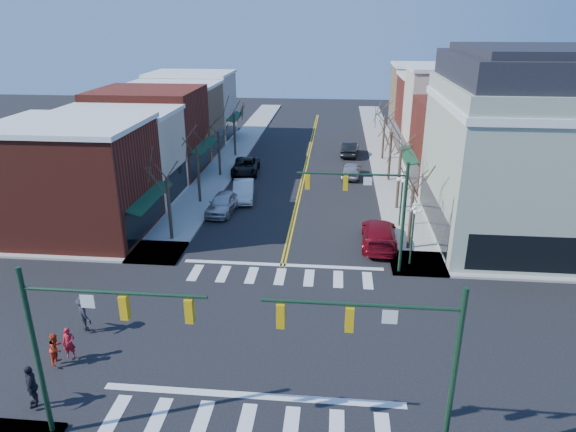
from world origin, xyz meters
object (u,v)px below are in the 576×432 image
(victorian_corner, at_px, (528,146))
(pedestrian_red_a, at_px, (69,343))
(lamppost_corner, at_px, (413,223))
(car_left_mid, at_px, (243,190))
(car_right_mid, at_px, (351,170))
(pedestrian_dark_a, at_px, (32,386))
(pedestrian_dark_b, at_px, (85,313))
(car_left_far, at_px, (246,166))
(pedestrian_red_b, at_px, (56,348))
(lamppost_midblock, at_px, (402,191))
(car_right_far, at_px, (350,149))
(car_left_near, at_px, (223,203))
(car_right_near, at_px, (379,234))

(victorian_corner, height_order, pedestrian_red_a, victorian_corner)
(lamppost_corner, bearing_deg, car_left_mid, 137.89)
(car_right_mid, bearing_deg, pedestrian_dark_a, 75.36)
(pedestrian_dark_a, xyz_separation_m, pedestrian_dark_b, (-0.39, 5.45, 0.01))
(victorian_corner, xyz_separation_m, car_left_far, (-22.48, 13.60, -5.88))
(victorian_corner, height_order, pedestrian_red_b, victorian_corner)
(car_left_mid, bearing_deg, pedestrian_dark_b, -109.42)
(pedestrian_dark_a, bearing_deg, lamppost_midblock, 115.52)
(lamppost_midblock, distance_m, car_left_far, 19.42)
(car_left_far, bearing_deg, car_right_far, 34.32)
(lamppost_corner, distance_m, pedestrian_dark_b, 19.77)
(car_left_far, relative_size, pedestrian_red_b, 3.59)
(car_left_near, xyz_separation_m, car_left_far, (-0.09, 11.24, -0.05))
(car_left_far, distance_m, car_right_near, 20.66)
(car_right_near, relative_size, pedestrian_red_a, 3.80)
(car_right_far, bearing_deg, car_left_mid, 66.00)
(lamppost_corner, xyz_separation_m, car_right_mid, (-3.40, 19.42, -2.20))
(lamppost_midblock, xyz_separation_m, pedestrian_dark_b, (-17.39, -15.70, -1.85))
(pedestrian_red_b, distance_m, pedestrian_dark_a, 2.77)
(car_right_mid, bearing_deg, car_left_mid, 45.73)
(lamppost_midblock, bearing_deg, car_left_mid, 158.00)
(car_left_mid, bearing_deg, car_left_far, 90.96)
(car_right_mid, bearing_deg, car_right_far, -82.88)
(lamppost_midblock, relative_size, car_right_far, 0.89)
(lamppost_corner, bearing_deg, pedestrian_dark_a, -139.25)
(lamppost_midblock, xyz_separation_m, pedestrian_dark_a, (-17.00, -21.15, -1.86))
(car_right_far, distance_m, pedestrian_red_a, 41.75)
(car_left_near, relative_size, car_left_mid, 0.98)
(pedestrian_dark_b, bearing_deg, pedestrian_red_b, 133.55)
(pedestrian_dark_b, bearing_deg, car_left_mid, -56.73)
(lamppost_corner, bearing_deg, pedestrian_dark_b, -152.11)
(lamppost_midblock, bearing_deg, pedestrian_dark_a, -128.79)
(lamppost_corner, bearing_deg, lamppost_midblock, 90.00)
(pedestrian_red_b, bearing_deg, lamppost_midblock, -42.16)
(lamppost_corner, distance_m, car_left_near, 16.52)
(pedestrian_red_a, bearing_deg, pedestrian_dark_b, 84.60)
(car_left_near, height_order, pedestrian_dark_b, pedestrian_dark_b)
(car_left_near, xyz_separation_m, car_right_near, (12.29, -5.30, 0.03))
(victorian_corner, distance_m, pedestrian_dark_b, 30.37)
(lamppost_midblock, relative_size, car_right_near, 0.74)
(victorian_corner, distance_m, car_left_near, 23.25)
(lamppost_corner, distance_m, car_right_mid, 19.84)
(victorian_corner, xyz_separation_m, car_right_near, (-10.10, -2.94, -5.80))
(lamppost_corner, height_order, car_left_mid, lamppost_corner)
(car_right_mid, height_order, pedestrian_dark_b, pedestrian_dark_b)
(pedestrian_red_a, xyz_separation_m, pedestrian_dark_a, (0.09, -3.20, 0.18))
(car_left_mid, relative_size, pedestrian_dark_a, 2.61)
(car_left_mid, bearing_deg, car_right_near, -45.40)
(victorian_corner, xyz_separation_m, pedestrian_dark_b, (-25.69, -15.20, -5.55))
(car_right_near, bearing_deg, pedestrian_red_b, 46.16)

